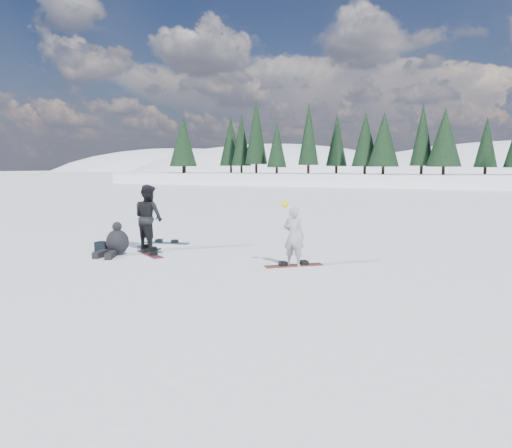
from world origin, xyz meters
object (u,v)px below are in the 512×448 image
(snowboarder_woman, at_px, (294,236))
(seated_rider, at_px, (116,242))
(snowboard_loose_b, at_px, (150,254))
(snowboard_loose_c, at_px, (167,243))
(gear_bag, at_px, (103,247))
(snowboarder_man, at_px, (148,217))

(snowboarder_woman, height_order, seated_rider, snowboarder_woman)
(snowboard_loose_b, bearing_deg, snowboard_loose_c, 145.16)
(gear_bag, bearing_deg, seated_rider, -20.46)
(snowboarder_man, relative_size, seated_rider, 1.63)
(snowboard_loose_b, distance_m, snowboard_loose_c, 2.09)
(seated_rider, bearing_deg, snowboard_loose_c, 69.94)
(seated_rider, relative_size, snowboard_loose_b, 0.81)
(snowboarder_woman, bearing_deg, snowboard_loose_b, 4.13)
(snowboarder_woman, distance_m, seated_rider, 5.20)
(snowboard_loose_c, bearing_deg, snowboarder_man, -90.07)
(snowboarder_man, xyz_separation_m, gear_bag, (-1.01, -0.86, -0.84))
(snowboarder_woman, xyz_separation_m, gear_bag, (-5.85, -0.34, -0.63))
(snowboarder_woman, relative_size, seated_rider, 1.38)
(snowboarder_woman, height_order, snowboarder_man, snowboarder_man)
(snowboarder_man, relative_size, gear_bag, 4.40)
(gear_bag, height_order, snowboard_loose_c, gear_bag)
(snowboarder_man, bearing_deg, snowboard_loose_b, 144.72)
(snowboarder_man, xyz_separation_m, snowboard_loose_b, (0.51, -0.67, -0.97))
(gear_bag, bearing_deg, snowboard_loose_b, 7.23)
(seated_rider, relative_size, gear_bag, 2.70)
(snowboarder_man, distance_m, seated_rider, 1.32)
(snowboarder_woman, bearing_deg, snowboarder_man, -3.96)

